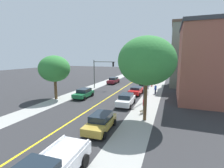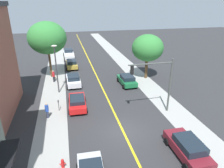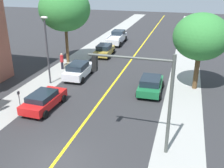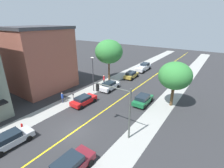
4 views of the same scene
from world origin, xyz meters
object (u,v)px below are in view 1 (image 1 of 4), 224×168
(silver_sedan_left_curb, at_px, (145,81))
(green_sedan_right_curb, at_px, (84,93))
(maroon_sedan_right_curb, at_px, (113,80))
(red_sedan_left_curb, at_px, (136,90))
(white_sedan_left_curb, at_px, (126,100))
(fire_hydrant, at_px, (152,85))
(street_lamp, at_px, (144,76))
(traffic_light_mast, at_px, (101,69))
(pedestrian_blue_shirt, at_px, (155,89))
(parking_meter, at_px, (148,90))
(street_tree_left_near, at_px, (147,61))
(street_tree_right_corner, at_px, (54,69))
(gold_sedan_left_curb, at_px, (101,122))
(small_dog, at_px, (142,111))
(pedestrian_red_shirt, at_px, (144,105))

(silver_sedan_left_curb, relative_size, green_sedan_right_curb, 1.04)
(maroon_sedan_right_curb, bearing_deg, red_sedan_left_curb, 38.89)
(silver_sedan_left_curb, relative_size, white_sedan_left_curb, 0.98)
(fire_hydrant, xyz_separation_m, silver_sedan_left_curb, (1.88, -2.20, 0.42))
(fire_hydrant, distance_m, street_lamp, 14.36)
(traffic_light_mast, distance_m, green_sedan_right_curb, 9.04)
(green_sedan_right_curb, bearing_deg, white_sedan_left_curb, 76.13)
(pedestrian_blue_shirt, bearing_deg, traffic_light_mast, 48.21)
(street_lamp, bearing_deg, pedestrian_blue_shirt, -99.76)
(parking_meter, xyz_separation_m, green_sedan_right_curb, (9.73, 5.59, -0.08))
(maroon_sedan_right_curb, bearing_deg, fire_hydrant, 84.59)
(street_tree_left_near, relative_size, street_tree_right_corner, 1.27)
(street_tree_left_near, bearing_deg, fire_hydrant, -85.55)
(red_sedan_left_curb, bearing_deg, gold_sedan_left_curb, 1.70)
(parking_meter, height_order, maroon_sedan_right_curb, maroon_sedan_right_curb)
(red_sedan_left_curb, bearing_deg, fire_hydrant, 170.97)
(silver_sedan_left_curb, xyz_separation_m, small_dog, (-2.87, 21.05, -0.44))
(fire_hydrant, height_order, street_lamp, street_lamp)
(red_sedan_left_curb, distance_m, white_sedan_left_curb, 7.14)
(small_dog, bearing_deg, maroon_sedan_right_curb, -127.52)
(gold_sedan_left_curb, height_order, small_dog, gold_sedan_left_curb)
(street_tree_left_near, distance_m, red_sedan_left_curb, 13.30)
(white_sedan_left_curb, bearing_deg, traffic_light_mast, -142.13)
(traffic_light_mast, height_order, green_sedan_right_curb, traffic_light_mast)
(silver_sedan_left_curb, bearing_deg, pedestrian_red_shirt, 10.66)
(red_sedan_left_curb, height_order, silver_sedan_left_curb, silver_sedan_left_curb)
(street_tree_right_corner, relative_size, white_sedan_left_curb, 1.52)
(white_sedan_left_curb, relative_size, small_dog, 6.41)
(street_tree_left_near, xyz_separation_m, pedestrian_blue_shirt, (0.11, -13.08, -5.39))
(gold_sedan_left_curb, height_order, pedestrian_red_shirt, pedestrian_red_shirt)
(traffic_light_mast, xyz_separation_m, red_sedan_left_curb, (-8.30, 2.99, -3.34))
(red_sedan_left_curb, height_order, gold_sedan_left_curb, gold_sedan_left_curb)
(green_sedan_right_curb, relative_size, small_dog, 6.08)
(traffic_light_mast, relative_size, red_sedan_left_curb, 1.38)
(fire_hydrant, xyz_separation_m, red_sedan_left_curb, (1.75, 8.96, 0.36))
(parking_meter, bearing_deg, silver_sedan_left_curb, -78.53)
(gold_sedan_left_curb, distance_m, small_dog, 6.28)
(white_sedan_left_curb, bearing_deg, silver_sedan_left_curb, 178.93)
(parking_meter, bearing_deg, gold_sedan_left_curb, 82.04)
(red_sedan_left_curb, height_order, pedestrian_blue_shirt, pedestrian_blue_shirt)
(traffic_light_mast, height_order, silver_sedan_left_curb, traffic_light_mast)
(white_sedan_left_curb, bearing_deg, parking_meter, 162.77)
(parking_meter, bearing_deg, pedestrian_blue_shirt, -132.08)
(white_sedan_left_curb, bearing_deg, red_sedan_left_curb, 178.79)
(fire_hydrant, distance_m, pedestrian_blue_shirt, 7.66)
(white_sedan_left_curb, height_order, small_dog, white_sedan_left_curb)
(gold_sedan_left_curb, bearing_deg, green_sedan_right_curb, -145.65)
(traffic_light_mast, height_order, pedestrian_red_shirt, traffic_light_mast)
(street_lamp, relative_size, gold_sedan_left_curb, 1.46)
(parking_meter, xyz_separation_m, small_dog, (-0.64, 10.08, -0.51))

